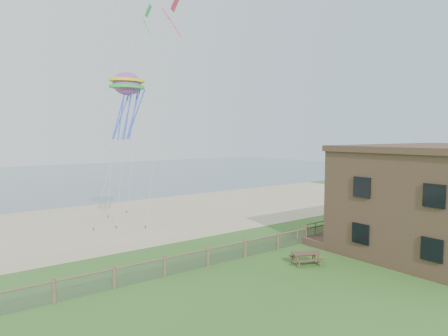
% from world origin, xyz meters
% --- Properties ---
extents(ground, '(160.00, 160.00, 0.00)m').
position_xyz_m(ground, '(0.00, 0.00, 0.00)').
color(ground, '#355C1F').
rests_on(ground, ground).
extents(sand_beach, '(72.00, 20.00, 0.02)m').
position_xyz_m(sand_beach, '(0.00, 22.00, 0.00)').
color(sand_beach, tan).
rests_on(sand_beach, ground).
extents(ocean, '(160.00, 68.00, 0.02)m').
position_xyz_m(ocean, '(0.00, 66.00, 0.00)').
color(ocean, slate).
rests_on(ocean, ground).
extents(chainlink_fence, '(36.20, 0.20, 1.25)m').
position_xyz_m(chainlink_fence, '(0.00, 6.00, 0.55)').
color(chainlink_fence, brown).
rests_on(chainlink_fence, ground).
extents(motel_deck, '(15.00, 2.00, 0.50)m').
position_xyz_m(motel_deck, '(13.00, 5.00, 0.25)').
color(motel_deck, brown).
rests_on(motel_deck, ground).
extents(picnic_table, '(2.20, 1.99, 0.76)m').
position_xyz_m(picnic_table, '(2.20, 2.66, 0.38)').
color(picnic_table, brown).
rests_on(picnic_table, ground).
extents(octopus_kite, '(3.38, 2.82, 5.98)m').
position_xyz_m(octopus_kite, '(-3.45, 16.62, 10.65)').
color(octopus_kite, '#F72755').
extents(kite_red, '(2.04, 2.06, 2.73)m').
position_xyz_m(kite_red, '(-0.71, 13.64, 17.39)').
color(kite_red, '#EB2941').
extents(kite_green, '(1.97, 1.91, 2.48)m').
position_xyz_m(kite_green, '(0.77, 21.15, 19.05)').
color(kite_green, green).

